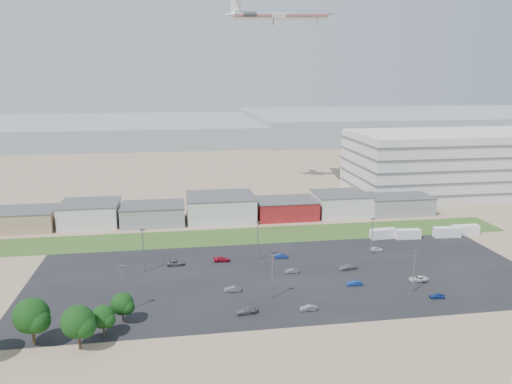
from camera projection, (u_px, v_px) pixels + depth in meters
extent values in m
plane|color=#977B60|center=(282.00, 316.00, 99.42)|extent=(700.00, 700.00, 0.00)
cube|color=black|center=(285.00, 276.00, 119.42)|extent=(120.00, 50.00, 0.01)
cube|color=#36531F|center=(246.00, 236.00, 149.46)|extent=(160.00, 16.00, 0.02)
cube|color=silver|center=(451.00, 163.00, 201.72)|extent=(80.00, 40.00, 25.00)
imported|color=silver|center=(418.00, 279.00, 116.05)|extent=(4.47, 2.06, 1.24)
imported|color=navy|center=(355.00, 283.00, 113.79)|extent=(3.60, 1.29, 1.18)
imported|color=navy|center=(437.00, 296.00, 107.23)|extent=(3.34, 1.71, 1.09)
imported|color=#595B5E|center=(246.00, 311.00, 100.15)|extent=(4.57, 2.23, 1.28)
imported|color=#595B5E|center=(233.00, 289.00, 110.47)|extent=(3.78, 1.42, 1.23)
imported|color=maroon|center=(222.00, 259.00, 128.51)|extent=(4.43, 2.11, 1.25)
imported|color=#595B5E|center=(292.00, 271.00, 120.97)|extent=(3.38, 1.29, 1.10)
imported|color=silver|center=(377.00, 249.00, 136.07)|extent=(3.69, 1.62, 1.24)
imported|color=#595B5E|center=(176.00, 263.00, 126.03)|extent=(4.57, 2.18, 1.26)
imported|color=#595B5E|center=(100.00, 321.00, 96.11)|extent=(3.77, 1.60, 1.09)
imported|color=navy|center=(281.00, 256.00, 130.87)|extent=(3.65, 1.47, 1.18)
imported|color=#A5A5AA|center=(347.00, 267.00, 123.24)|extent=(4.69, 2.40, 1.30)
imported|color=#A5A5AA|center=(308.00, 308.00, 101.51)|extent=(3.55, 1.35, 1.16)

